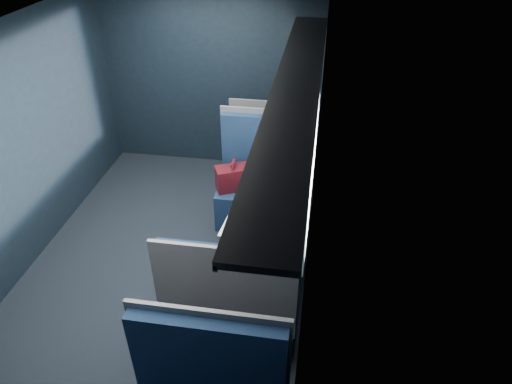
% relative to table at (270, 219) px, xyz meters
% --- Properties ---
extents(ground, '(2.80, 4.20, 0.01)m').
position_rel_table_xyz_m(ground, '(-1.03, 0.00, -0.67)').
color(ground, black).
extents(room_shell, '(3.00, 4.40, 2.40)m').
position_rel_table_xyz_m(room_shell, '(-1.01, 0.00, 0.81)').
color(room_shell, black).
rests_on(room_shell, ground).
extents(table, '(0.62, 1.00, 0.74)m').
position_rel_table_xyz_m(table, '(0.00, 0.00, 0.00)').
color(table, '#54565E').
rests_on(table, ground).
extents(seat_bay_near, '(1.05, 0.62, 1.26)m').
position_rel_table_xyz_m(seat_bay_near, '(-0.20, 0.87, -0.24)').
color(seat_bay_near, '#0C1B37').
rests_on(seat_bay_near, ground).
extents(seat_bay_far, '(1.04, 0.62, 1.26)m').
position_rel_table_xyz_m(seat_bay_far, '(-0.18, -0.87, -0.25)').
color(seat_bay_far, '#0C1B37').
rests_on(seat_bay_far, ground).
extents(seat_row_front, '(1.04, 0.51, 1.16)m').
position_rel_table_xyz_m(seat_row_front, '(-0.18, 1.80, -0.25)').
color(seat_row_front, '#0C1B37').
rests_on(seat_row_front, ground).
extents(man, '(0.53, 0.56, 1.32)m').
position_rel_table_xyz_m(man, '(0.07, 0.70, 0.06)').
color(man, black).
rests_on(man, ground).
extents(woman, '(0.53, 0.56, 1.32)m').
position_rel_table_xyz_m(woman, '(0.07, -0.71, 0.06)').
color(woman, black).
rests_on(woman, ground).
extents(papers, '(0.64, 0.86, 0.01)m').
position_rel_table_xyz_m(papers, '(-0.09, -0.04, 0.08)').
color(papers, white).
rests_on(papers, table).
extents(laptop, '(0.26, 0.34, 0.25)m').
position_rel_table_xyz_m(laptop, '(0.24, 0.06, 0.15)').
color(laptop, silver).
rests_on(laptop, table).
extents(bottle_small, '(0.06, 0.06, 0.22)m').
position_rel_table_xyz_m(bottle_small, '(0.25, 0.40, 0.17)').
color(bottle_small, silver).
rests_on(bottle_small, table).
extents(cup, '(0.07, 0.07, 0.09)m').
position_rel_table_xyz_m(cup, '(0.20, 0.44, 0.12)').
color(cup, white).
rests_on(cup, table).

